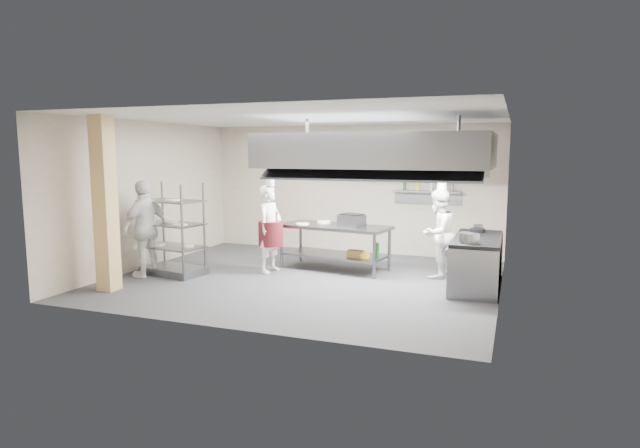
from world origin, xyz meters
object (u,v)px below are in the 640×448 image
(chef_plating, at_px, (146,229))
(griddle, at_px, (351,221))
(island, at_px, (335,247))
(chef_head, at_px, (270,229))
(stockpot, at_px, (466,237))
(chef_line, at_px, (438,234))
(cooking_range, at_px, (477,264))
(pass_rack, at_px, (172,229))

(chef_plating, relative_size, griddle, 3.98)
(island, height_order, chef_head, chef_head)
(island, height_order, stockpot, stockpot)
(stockpot, bearing_deg, chef_head, 173.12)
(griddle, relative_size, stockpot, 2.00)
(chef_head, bearing_deg, griddle, -58.35)
(chef_line, bearing_deg, chef_plating, -45.58)
(cooking_range, bearing_deg, stockpot, -104.05)
(chef_head, distance_m, griddle, 1.63)
(chef_plating, xyz_separation_m, stockpot, (5.85, 0.72, 0.05))
(island, distance_m, pass_rack, 3.23)
(chef_line, height_order, chef_plating, chef_plating)
(pass_rack, xyz_separation_m, cooking_range, (5.64, 1.02, -0.48))
(cooking_range, height_order, chef_head, chef_head)
(pass_rack, distance_m, chef_plating, 0.49)
(chef_line, xyz_separation_m, stockpot, (0.61, -1.14, 0.14))
(griddle, bearing_deg, chef_head, -139.30)
(chef_head, bearing_deg, cooking_range, -78.17)
(chef_head, height_order, stockpot, chef_head)
(cooking_range, bearing_deg, chef_head, -177.64)
(chef_plating, bearing_deg, island, 128.92)
(chef_head, relative_size, chef_plating, 0.93)
(griddle, height_order, stockpot, griddle)
(pass_rack, xyz_separation_m, griddle, (3.18, 1.47, 0.13))
(pass_rack, relative_size, stockpot, 7.69)
(chef_head, bearing_deg, island, -50.07)
(stockpot, bearing_deg, griddle, 155.06)
(cooking_range, relative_size, chef_head, 1.16)
(pass_rack, distance_m, cooking_range, 5.75)
(cooking_range, distance_m, griddle, 2.57)
(pass_rack, distance_m, stockpot, 5.50)
(chef_plating, height_order, stockpot, chef_plating)
(pass_rack, height_order, stockpot, pass_rack)
(chef_plating, bearing_deg, chef_head, 128.73)
(cooking_range, bearing_deg, pass_rack, -169.77)
(island, relative_size, stockpot, 9.58)
(chef_plating, bearing_deg, chef_line, 118.37)
(cooking_range, relative_size, stockpot, 8.58)
(chef_line, relative_size, chef_plating, 0.91)
(pass_rack, distance_m, chef_head, 1.89)
(island, xyz_separation_m, cooking_range, (2.82, -0.50, -0.04))
(cooking_range, distance_m, chef_plating, 6.17)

